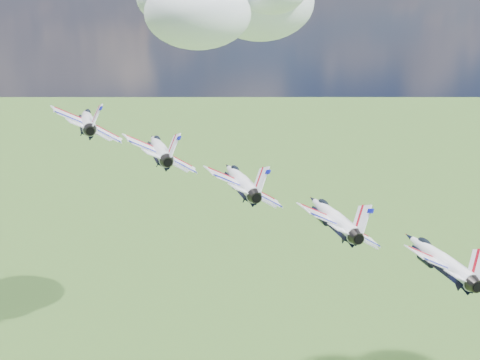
{
  "coord_description": "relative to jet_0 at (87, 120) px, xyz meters",
  "views": [
    {
      "loc": [
        -2.75,
        -61.31,
        178.95
      ],
      "look_at": [
        10.31,
        16.78,
        154.27
      ],
      "focal_mm": 50.0,
      "sensor_mm": 36.0,
      "label": 1
    }
  ],
  "objects": [
    {
      "name": "jet_1",
      "position": [
        9.52,
        -8.09,
        -2.43
      ],
      "size": [
        12.34,
        15.88,
        8.8
      ],
      "primitive_type": null,
      "rotation": [
        0.0,
        0.51,
        0.1
      ],
      "color": "white"
    },
    {
      "name": "jet_2",
      "position": [
        19.04,
        -16.18,
        -4.85
      ],
      "size": [
        12.34,
        15.88,
        8.8
      ],
      "primitive_type": null,
      "rotation": [
        0.0,
        0.51,
        0.1
      ],
      "color": "white"
    },
    {
      "name": "cloud_far",
      "position": [
        51.65,
        179.56,
        7.98
      ],
      "size": [
        63.89,
        50.2,
        25.1
      ],
      "primitive_type": "ellipsoid",
      "color": "white"
    },
    {
      "name": "jet_0",
      "position": [
        0.0,
        0.0,
        0.0
      ],
      "size": [
        12.34,
        15.88,
        8.8
      ],
      "primitive_type": null,
      "rotation": [
        0.0,
        0.51,
        0.1
      ],
      "color": "white"
    },
    {
      "name": "jet_3",
      "position": [
        28.56,
        -24.27,
        -7.28
      ],
      "size": [
        12.34,
        15.88,
        8.8
      ],
      "primitive_type": null,
      "rotation": [
        0.0,
        0.51,
        0.1
      ],
      "color": "white"
    },
    {
      "name": "jet_4",
      "position": [
        38.08,
        -32.36,
        -9.71
      ],
      "size": [
        12.34,
        15.88,
        8.8
      ],
      "primitive_type": null,
      "rotation": [
        0.0,
        0.51,
        0.1
      ],
      "color": "white"
    }
  ]
}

